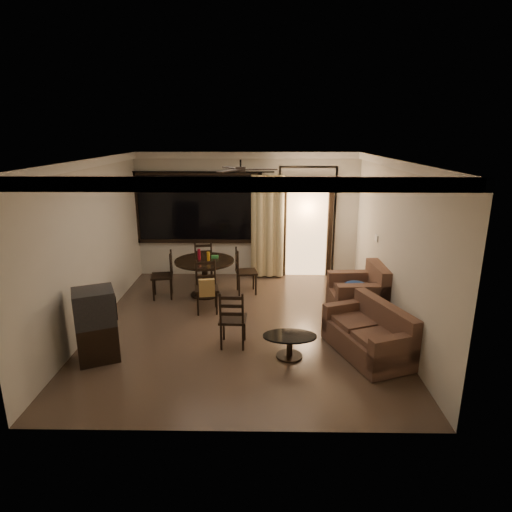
{
  "coord_description": "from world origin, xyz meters",
  "views": [
    {
      "loc": [
        0.34,
        -6.78,
        3.2
      ],
      "look_at": [
        0.24,
        0.2,
        1.18
      ],
      "focal_mm": 30.0,
      "sensor_mm": 36.0,
      "label": 1
    }
  ],
  "objects_px": {
    "sofa": "(370,335)",
    "coffee_table": "(290,342)",
    "dining_chair_south": "(207,296)",
    "dining_chair_east": "(246,280)",
    "tv_cabinet": "(96,325)",
    "dining_chair_west": "(163,284)",
    "armchair": "(361,296)",
    "dining_table": "(205,268)",
    "dining_chair_north": "(204,270)",
    "side_chair": "(233,329)"
  },
  "relations": [
    {
      "from": "sofa",
      "to": "coffee_table",
      "type": "xyz_separation_m",
      "value": [
        -1.2,
        -0.11,
        -0.07
      ]
    },
    {
      "from": "sofa",
      "to": "dining_chair_south",
      "type": "bearing_deg",
      "value": 129.14
    },
    {
      "from": "dining_chair_east",
      "to": "dining_chair_south",
      "type": "distance_m",
      "value": 1.2
    },
    {
      "from": "tv_cabinet",
      "to": "coffee_table",
      "type": "bearing_deg",
      "value": -22.49
    },
    {
      "from": "dining_chair_west",
      "to": "armchair",
      "type": "distance_m",
      "value": 3.86
    },
    {
      "from": "dining_table",
      "to": "sofa",
      "type": "bearing_deg",
      "value": -40.73
    },
    {
      "from": "dining_chair_south",
      "to": "armchair",
      "type": "xyz_separation_m",
      "value": [
        2.79,
        -0.18,
        0.08
      ]
    },
    {
      "from": "dining_chair_north",
      "to": "tv_cabinet",
      "type": "distance_m",
      "value": 3.54
    },
    {
      "from": "dining_table",
      "to": "coffee_table",
      "type": "bearing_deg",
      "value": -57.83
    },
    {
      "from": "dining_chair_north",
      "to": "coffee_table",
      "type": "relative_size",
      "value": 1.2
    },
    {
      "from": "dining_chair_north",
      "to": "sofa",
      "type": "distance_m",
      "value": 4.29
    },
    {
      "from": "dining_chair_east",
      "to": "sofa",
      "type": "height_order",
      "value": "dining_chair_east"
    },
    {
      "from": "dining_chair_north",
      "to": "coffee_table",
      "type": "xyz_separation_m",
      "value": [
        1.7,
        -3.27,
        -0.05
      ]
    },
    {
      "from": "dining_table",
      "to": "dining_chair_south",
      "type": "distance_m",
      "value": 0.9
    },
    {
      "from": "dining_chair_east",
      "to": "dining_chair_north",
      "type": "relative_size",
      "value": 1.0
    },
    {
      "from": "dining_chair_east",
      "to": "tv_cabinet",
      "type": "height_order",
      "value": "tv_cabinet"
    },
    {
      "from": "dining_chair_west",
      "to": "side_chair",
      "type": "distance_m",
      "value": 2.54
    },
    {
      "from": "dining_chair_east",
      "to": "tv_cabinet",
      "type": "bearing_deg",
      "value": 133.37
    },
    {
      "from": "sofa",
      "to": "side_chair",
      "type": "distance_m",
      "value": 2.08
    },
    {
      "from": "dining_chair_east",
      "to": "sofa",
      "type": "bearing_deg",
      "value": -151.88
    },
    {
      "from": "coffee_table",
      "to": "dining_chair_south",
      "type": "bearing_deg",
      "value": 130.92
    },
    {
      "from": "tv_cabinet",
      "to": "side_chair",
      "type": "xyz_separation_m",
      "value": [
        1.94,
        0.43,
        -0.26
      ]
    },
    {
      "from": "sofa",
      "to": "armchair",
      "type": "relative_size",
      "value": 1.61
    },
    {
      "from": "dining_chair_north",
      "to": "side_chair",
      "type": "xyz_separation_m",
      "value": [
        0.84,
        -2.93,
        -0.01
      ]
    },
    {
      "from": "dining_chair_west",
      "to": "tv_cabinet",
      "type": "bearing_deg",
      "value": -18.97
    },
    {
      "from": "dining_chair_south",
      "to": "sofa",
      "type": "xyz_separation_m",
      "value": [
        2.63,
        -1.54,
        -0.0
      ]
    },
    {
      "from": "dining_table",
      "to": "side_chair",
      "type": "height_order",
      "value": "dining_table"
    },
    {
      "from": "dining_chair_west",
      "to": "sofa",
      "type": "distance_m",
      "value": 4.24
    },
    {
      "from": "dining_chair_south",
      "to": "dining_chair_east",
      "type": "bearing_deg",
      "value": 45.7
    },
    {
      "from": "dining_table",
      "to": "dining_chair_east",
      "type": "xyz_separation_m",
      "value": [
        0.82,
        0.14,
        -0.31
      ]
    },
    {
      "from": "dining_chair_north",
      "to": "armchair",
      "type": "relative_size",
      "value": 0.96
    },
    {
      "from": "dining_chair_west",
      "to": "dining_chair_south",
      "type": "height_order",
      "value": "same"
    },
    {
      "from": "sofa",
      "to": "side_chair",
      "type": "height_order",
      "value": "side_chair"
    },
    {
      "from": "dining_table",
      "to": "dining_chair_east",
      "type": "height_order",
      "value": "dining_table"
    },
    {
      "from": "dining_table",
      "to": "dining_chair_east",
      "type": "distance_m",
      "value": 0.89
    },
    {
      "from": "dining_table",
      "to": "tv_cabinet",
      "type": "distance_m",
      "value": 2.86
    },
    {
      "from": "dining_table",
      "to": "dining_chair_west",
      "type": "xyz_separation_m",
      "value": [
        -0.83,
        -0.14,
        -0.31
      ]
    },
    {
      "from": "dining_chair_north",
      "to": "sofa",
      "type": "bearing_deg",
      "value": 123.02
    },
    {
      "from": "dining_chair_west",
      "to": "dining_chair_east",
      "type": "relative_size",
      "value": 1.0
    },
    {
      "from": "dining_chair_south",
      "to": "dining_chair_west",
      "type": "bearing_deg",
      "value": 134.3
    },
    {
      "from": "dining_table",
      "to": "armchair",
      "type": "distance_m",
      "value": 3.11
    },
    {
      "from": "tv_cabinet",
      "to": "armchair",
      "type": "height_order",
      "value": "tv_cabinet"
    },
    {
      "from": "dining_chair_east",
      "to": "dining_chair_south",
      "type": "bearing_deg",
      "value": 135.7
    },
    {
      "from": "coffee_table",
      "to": "sofa",
      "type": "bearing_deg",
      "value": 5.04
    },
    {
      "from": "tv_cabinet",
      "to": "dining_chair_south",
      "type": "bearing_deg",
      "value": 27.38
    },
    {
      "from": "dining_table",
      "to": "dining_chair_north",
      "type": "distance_m",
      "value": 0.84
    },
    {
      "from": "sofa",
      "to": "armchair",
      "type": "distance_m",
      "value": 1.37
    },
    {
      "from": "dining_chair_west",
      "to": "tv_cabinet",
      "type": "xyz_separation_m",
      "value": [
        -0.4,
        -2.44,
        0.26
      ]
    },
    {
      "from": "dining_chair_south",
      "to": "side_chair",
      "type": "height_order",
      "value": "dining_chair_south"
    },
    {
      "from": "dining_chair_north",
      "to": "dining_table",
      "type": "bearing_deg",
      "value": 90.12
    }
  ]
}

